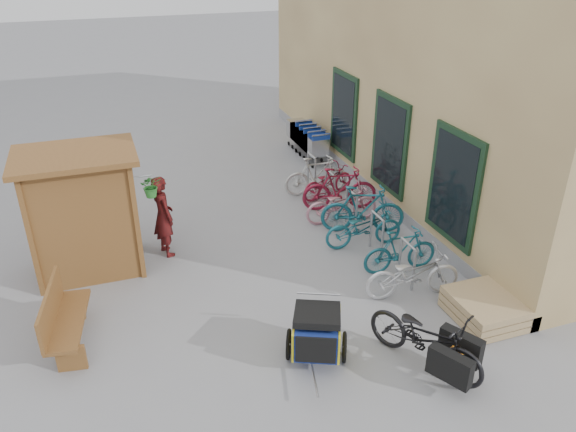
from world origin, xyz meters
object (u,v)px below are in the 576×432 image
object	(u,v)px
bike_5	(340,189)
bike_6	(328,181)
bench	(62,318)
bike_0	(413,274)
kiosk	(76,197)
shopping_carts	(307,137)
bike_4	(342,204)
child_trailer	(317,331)
bike_2	(364,227)
bike_7	(316,176)
bike_3	(363,209)
person_kiosk	(163,216)
pallet_stack	(484,309)
cargo_bike	(428,339)
bike_1	(400,251)

from	to	relation	value
bike_5	bike_6	distance (m)	0.79
bench	bike_0	xyz separation A→B (m)	(5.88, -0.62, -0.06)
kiosk	bench	xyz separation A→B (m)	(-0.41, -2.23, -1.03)
shopping_carts	bike_4	xyz separation A→B (m)	(-0.80, -4.25, -0.14)
child_trailer	bike_5	bearing A→B (deg)	86.23
bike_0	bike_2	bearing A→B (deg)	8.90
bike_6	bike_7	world-z (taller)	bike_7
shopping_carts	child_trailer	xyz separation A→B (m)	(-3.04, -8.32, -0.07)
bike_3	shopping_carts	bearing A→B (deg)	13.15
person_kiosk	bike_6	world-z (taller)	person_kiosk
bike_5	bike_6	size ratio (longest dim) A/B	1.16
pallet_stack	person_kiosk	bearing A→B (deg)	139.82
shopping_carts	bike_6	distance (m)	2.92
bike_7	bike_5	bearing A→B (deg)	-166.46
cargo_bike	bike_1	xyz separation A→B (m)	(0.96, 2.50, -0.05)
bike_2	bike_4	world-z (taller)	bike_4
bike_5	bike_7	xyz separation A→B (m)	(-0.18, 1.01, -0.04)
cargo_bike	bike_4	world-z (taller)	cargo_bike
shopping_carts	bike_2	world-z (taller)	shopping_carts
bike_5	bike_7	distance (m)	1.03
bench	child_trailer	world-z (taller)	bench
bike_6	bike_7	distance (m)	0.33
bike_1	bike_5	world-z (taller)	bike_5
shopping_carts	bike_6	size ratio (longest dim) A/B	1.44
shopping_carts	child_trailer	bearing A→B (deg)	-110.10
person_kiosk	bike_7	xyz separation A→B (m)	(3.98, 1.70, -0.36)
kiosk	bike_3	distance (m)	5.80
cargo_bike	bike_0	distance (m)	1.86
child_trailer	cargo_bike	world-z (taller)	cargo_bike
bench	child_trailer	xyz separation A→B (m)	(3.64, -1.61, -0.01)
kiosk	bike_0	world-z (taller)	kiosk
shopping_carts	bike_0	distance (m)	7.38
bike_3	bike_6	bearing A→B (deg)	19.20
bike_1	bike_3	world-z (taller)	bike_3
bike_1	bike_2	bearing A→B (deg)	15.32
bench	shopping_carts	xyz separation A→B (m)	(6.68, 6.71, 0.06)
bike_3	kiosk	bearing A→B (deg)	106.29
bike_0	bike_4	distance (m)	3.09
bike_4	bike_5	size ratio (longest dim) A/B	0.95
child_trailer	bike_3	xyz separation A→B (m)	(2.47, 3.48, 0.04)
pallet_stack	person_kiosk	distance (m)	6.25
child_trailer	shopping_carts	bearing A→B (deg)	93.93
bike_0	bike_5	distance (m)	3.69
child_trailer	bike_0	xyz separation A→B (m)	(2.24, 0.98, -0.05)
bike_3	bike_6	distance (m)	1.98
kiosk	person_kiosk	distance (m)	1.69
bike_1	bike_6	distance (m)	3.66
bike_0	bike_1	world-z (taller)	bike_0
bike_3	bike_7	size ratio (longest dim) A/B	1.11
bike_0	bike_6	xyz separation A→B (m)	(0.25, 4.47, -0.06)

